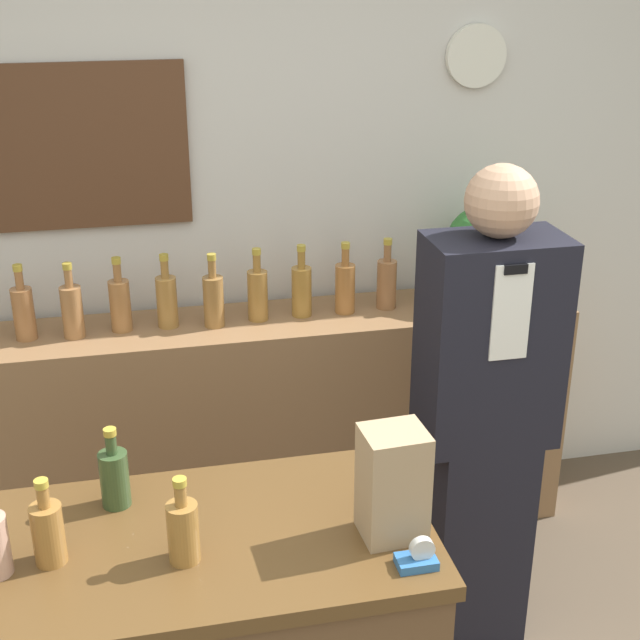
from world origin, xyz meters
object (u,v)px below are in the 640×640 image
at_px(shopkeeper, 484,421).
at_px(potted_plant, 484,249).
at_px(paper_bag, 393,483).
at_px(tape_dispenser, 418,557).

relative_size(shopkeeper, potted_plant, 4.36).
bearing_deg(shopkeeper, paper_bag, -127.97).
bearing_deg(tape_dispenser, paper_bag, 100.63).
bearing_deg(potted_plant, shopkeeper, -110.36).
distance_m(shopkeeper, tape_dispenser, 0.91).
height_order(potted_plant, tape_dispenser, potted_plant).
distance_m(paper_bag, tape_dispenser, 0.17).
xyz_separation_m(potted_plant, tape_dispenser, (-0.75, -1.51, -0.18)).
bearing_deg(shopkeeper, potted_plant, 69.64).
relative_size(potted_plant, tape_dispenser, 4.18).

